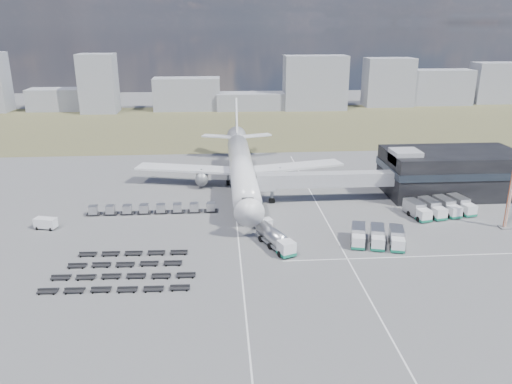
{
  "coord_description": "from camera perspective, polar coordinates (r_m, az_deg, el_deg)",
  "views": [
    {
      "loc": [
        -4.96,
        -82.38,
        37.64
      ],
      "look_at": [
        2.36,
        16.33,
        4.0
      ],
      "focal_mm": 35.0,
      "sensor_mm": 36.0,
      "label": 1
    }
  ],
  "objects": [
    {
      "name": "airliner",
      "position": [
        119.33,
        -1.7,
        3.03
      ],
      "size": [
        51.59,
        64.53,
        17.62
      ],
      "color": "silver",
      "rests_on": "ground"
    },
    {
      "name": "pushback_tug",
      "position": [
        96.99,
        0.77,
        -3.57
      ],
      "size": [
        3.93,
        2.9,
        1.56
      ],
      "primitive_type": "cube",
      "rotation": [
        0.0,
        0.0,
        0.29
      ],
      "color": "silver",
      "rests_on": "ground"
    },
    {
      "name": "ground",
      "position": [
        90.71,
        -0.73,
        -5.75
      ],
      "size": [
        420.0,
        420.0,
        0.0
      ],
      "primitive_type": "plane",
      "color": "#565659",
      "rests_on": "ground"
    },
    {
      "name": "grass_strip",
      "position": [
        196.09,
        -2.74,
        7.69
      ],
      "size": [
        420.0,
        90.0,
        0.01
      ],
      "primitive_type": "cube",
      "color": "#4E4B2E",
      "rests_on": "ground"
    },
    {
      "name": "lane_markings",
      "position": [
        94.46,
        5.1,
        -4.79
      ],
      "size": [
        47.12,
        110.0,
        0.01
      ],
      "color": "silver",
      "rests_on": "ground"
    },
    {
      "name": "service_trucks_far",
      "position": [
        109.54,
        20.24,
        -1.66
      ],
      "size": [
        14.22,
        9.72,
        2.89
      ],
      "rotation": [
        0.0,
        0.0,
        0.21
      ],
      "color": "silver",
      "rests_on": "ground"
    },
    {
      "name": "service_trucks_near",
      "position": [
        91.79,
        13.7,
        -4.98
      ],
      "size": [
        10.52,
        8.94,
        2.76
      ],
      "rotation": [
        0.0,
        0.0,
        -0.26
      ],
      "color": "silver",
      "rests_on": "ground"
    },
    {
      "name": "jet_bridge",
      "position": [
        109.84,
        6.9,
        1.37
      ],
      "size": [
        30.3,
        3.8,
        7.05
      ],
      "color": "#939399",
      "rests_on": "ground"
    },
    {
      "name": "utility_van",
      "position": [
        104.1,
        -22.9,
        -3.33
      ],
      "size": [
        4.44,
        2.85,
        2.21
      ],
      "primitive_type": "cube",
      "rotation": [
        0.0,
        0.0,
        -0.26
      ],
      "color": "silver",
      "rests_on": "ground"
    },
    {
      "name": "fuel_tanker",
      "position": [
        88.04,
        2.22,
        -5.36
      ],
      "size": [
        6.39,
        10.56,
        3.35
      ],
      "rotation": [
        0.0,
        0.0,
        0.39
      ],
      "color": "silver",
      "rests_on": "ground"
    },
    {
      "name": "uld_row",
      "position": [
        105.67,
        -11.75,
        -1.88
      ],
      "size": [
        26.89,
        1.87,
        1.82
      ],
      "rotation": [
        0.0,
        0.0,
        0.01
      ],
      "color": "black",
      "rests_on": "ground"
    },
    {
      "name": "skyline",
      "position": [
        233.8,
        -7.2,
        11.93
      ],
      "size": [
        299.04,
        26.18,
        25.64
      ],
      "color": "gray",
      "rests_on": "ground"
    },
    {
      "name": "terminal",
      "position": [
        123.03,
        21.33,
        2.2
      ],
      "size": [
        30.4,
        16.4,
        11.0
      ],
      "color": "black",
      "rests_on": "ground"
    },
    {
      "name": "baggage_dollies",
      "position": [
        82.88,
        -15.03,
        -8.67
      ],
      "size": [
        23.35,
        14.24,
        0.7
      ],
      "rotation": [
        0.0,
        0.0,
        -0.03
      ],
      "color": "black",
      "rests_on": "ground"
    },
    {
      "name": "catering_truck",
      "position": [
        123.23,
        1.61,
        1.62
      ],
      "size": [
        4.23,
        6.06,
        2.57
      ],
      "rotation": [
        0.0,
        0.0,
        -0.38
      ],
      "color": "silver",
      "rests_on": "ground"
    }
  ]
}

